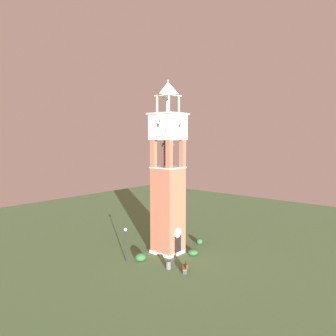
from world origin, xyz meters
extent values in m
plane|color=#517547|center=(0.00, 0.00, 0.00)|extent=(80.00, 80.00, 0.00)
cube|color=#93543D|center=(0.00, 0.00, 4.88)|extent=(2.87, 2.87, 9.75)
cube|color=silver|center=(0.00, 0.00, 0.17)|extent=(3.07, 3.07, 0.35)
cube|color=black|center=(0.00, -1.45, 1.15)|extent=(1.10, 0.04, 2.20)
cylinder|color=silver|center=(0.00, -1.45, 2.55)|extent=(1.10, 0.04, 1.10)
cube|color=#93543D|center=(-1.16, -1.16, 11.32)|extent=(0.56, 0.56, 3.14)
cube|color=#93543D|center=(1.16, -1.16, 11.32)|extent=(0.56, 0.56, 3.14)
cube|color=#93543D|center=(-1.16, 1.16, 11.32)|extent=(0.56, 0.56, 3.14)
cube|color=#93543D|center=(1.16, 1.16, 11.32)|extent=(0.56, 0.56, 3.14)
cube|color=silver|center=(0.00, 0.00, 9.81)|extent=(3.03, 3.03, 0.12)
cone|color=#4C4C51|center=(0.64, -0.05, 12.31)|extent=(0.40, 0.40, 0.52)
cone|color=#4C4C51|center=(0.23, 0.60, 12.31)|extent=(0.48, 0.48, 0.43)
cone|color=#4C4C51|center=(-0.35, 0.54, 12.31)|extent=(0.40, 0.40, 0.52)
cone|color=#4C4C51|center=(-0.64, -0.08, 12.31)|extent=(0.43, 0.43, 0.37)
cone|color=#4C4C51|center=(-0.24, -0.60, 12.31)|extent=(0.45, 0.45, 0.47)
cone|color=#4C4C51|center=(0.22, -0.61, 12.31)|extent=(0.53, 0.53, 0.38)
cube|color=silver|center=(0.00, 0.00, 14.29)|extent=(3.11, 3.11, 2.80)
cylinder|color=white|center=(0.00, -1.58, 14.29)|extent=(2.13, 0.05, 2.13)
torus|color=black|center=(0.00, -1.58, 14.29)|extent=(2.14, 0.06, 2.14)
cube|color=black|center=(0.10, -1.64, 14.53)|extent=(0.28, 0.03, 0.53)
cube|color=black|center=(-0.12, -1.64, 14.69)|extent=(0.30, 0.03, 0.83)
cylinder|color=white|center=(0.00, 1.58, 14.29)|extent=(2.13, 0.05, 2.13)
torus|color=black|center=(0.00, 1.58, 14.29)|extent=(2.14, 0.06, 2.14)
cube|color=black|center=(0.10, 1.64, 14.53)|extent=(0.28, 0.03, 0.53)
cube|color=black|center=(-0.12, 1.64, 14.69)|extent=(0.30, 0.03, 0.83)
cylinder|color=white|center=(-1.58, 0.00, 14.29)|extent=(0.05, 2.13, 2.13)
torus|color=black|center=(-1.58, 0.00, 14.29)|extent=(0.06, 2.14, 2.14)
cube|color=black|center=(-1.64, 0.10, 14.53)|extent=(0.03, 0.28, 0.53)
cube|color=black|center=(-1.64, -0.12, 14.69)|extent=(0.03, 0.30, 0.83)
cylinder|color=white|center=(1.58, 0.00, 14.29)|extent=(0.05, 2.13, 2.13)
torus|color=black|center=(1.58, 0.00, 14.29)|extent=(0.06, 2.14, 2.14)
cube|color=black|center=(1.64, 0.10, 14.53)|extent=(0.03, 0.28, 0.53)
cube|color=black|center=(1.64, -0.12, 14.69)|extent=(0.03, 0.30, 0.83)
cube|color=silver|center=(0.00, 0.00, 15.77)|extent=(3.47, 3.47, 0.16)
cylinder|color=silver|center=(-0.86, -0.86, 16.76)|extent=(0.22, 0.22, 1.83)
cylinder|color=silver|center=(0.86, -0.86, 16.76)|extent=(0.22, 0.22, 1.83)
cylinder|color=silver|center=(-0.86, 0.86, 16.76)|extent=(0.22, 0.22, 1.83)
cylinder|color=silver|center=(0.86, 0.86, 16.76)|extent=(0.22, 0.22, 1.83)
cube|color=silver|center=(0.00, 0.00, 17.74)|extent=(2.15, 2.15, 0.12)
pyramid|color=silver|center=(0.00, 0.00, 18.53)|extent=(2.15, 2.15, 1.47)
sphere|color=#B79338|center=(0.00, 0.00, 19.39)|extent=(0.24, 0.24, 0.24)
cube|color=brown|center=(-3.18, -4.85, 0.45)|extent=(1.49, 1.39, 0.06)
cube|color=brown|center=(-3.05, -5.00, 0.73)|extent=(1.23, 1.10, 0.44)
cube|color=#2D2D33|center=(-3.72, -5.33, 0.21)|extent=(0.32, 0.35, 0.42)
cube|color=#2D2D33|center=(-2.64, -4.38, 0.21)|extent=(0.32, 0.35, 0.42)
cylinder|color=black|center=(-5.04, 1.62, 1.63)|extent=(0.12, 0.12, 3.25)
sphere|color=#F9EFCC|center=(-5.04, 1.62, 3.43)|extent=(0.36, 0.36, 0.36)
cylinder|color=#4C4C51|center=(-3.71, -3.24, 0.40)|extent=(0.52, 0.52, 0.80)
ellipsoid|color=#28562D|center=(1.07, -2.74, 0.34)|extent=(1.15, 1.15, 0.69)
ellipsoid|color=#28562D|center=(-4.01, 0.44, 0.44)|extent=(1.18, 1.18, 0.87)
ellipsoid|color=#28562D|center=(4.81, -1.01, 0.34)|extent=(0.78, 0.78, 0.69)
camera|label=1|loc=(-28.62, -24.54, 13.14)|focal=36.02mm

